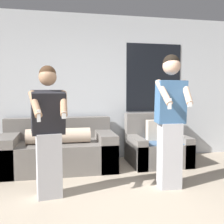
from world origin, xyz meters
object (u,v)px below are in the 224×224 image
(armchair, at_px, (157,147))
(person_left, at_px, (49,131))
(person_right, at_px, (170,119))
(couch, at_px, (59,150))

(armchair, distance_m, person_left, 2.24)
(armchair, xyz_separation_m, person_right, (-0.27, -1.16, 0.63))
(armchair, xyz_separation_m, person_left, (-1.84, -1.17, 0.52))
(couch, distance_m, person_left, 1.29)
(armchair, distance_m, person_right, 1.35)
(person_left, bearing_deg, armchair, 32.54)
(couch, bearing_deg, armchair, -0.31)
(person_right, bearing_deg, person_left, -179.59)
(armchair, bearing_deg, person_right, -102.88)
(couch, xyz_separation_m, person_left, (-0.12, -1.18, 0.51))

